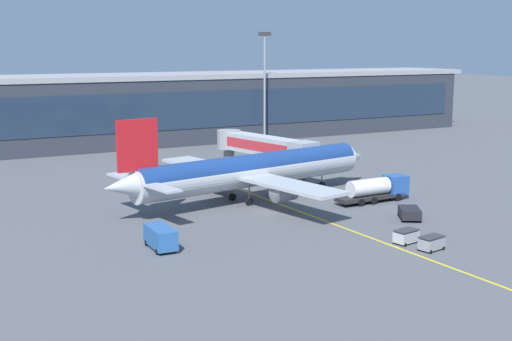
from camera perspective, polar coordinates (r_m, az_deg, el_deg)
name	(u,v)px	position (r m, az deg, el deg)	size (l,w,h in m)	color
ground_plane	(269,212)	(85.57, 1.08, -3.49)	(700.00, 700.00, 0.00)	#515459
apron_lead_in_line	(284,206)	(88.95, 2.39, -2.96)	(0.30, 80.00, 0.01)	yellow
terminal_building	(38,113)	(142.87, -17.71, 4.57)	(207.57, 19.94, 14.71)	#2D333D
main_airliner	(252,170)	(90.83, -0.37, 0.02)	(43.02, 34.24, 12.13)	#B2B7BC
jet_bridge	(261,146)	(106.52, 0.44, 2.07)	(7.53, 21.31, 6.87)	#B2B7BC
fuel_tanker	(377,189)	(92.44, 10.05, -1.50)	(10.86, 2.92, 3.25)	#232326
crew_van	(161,237)	(70.48, -7.95, -5.49)	(2.29, 5.07, 2.30)	#285B9E
pushback_tug	(410,212)	(83.88, 12.69, -3.43)	(3.97, 4.44, 1.40)	black
baggage_cart_0	(431,243)	(71.84, 14.42, -5.86)	(2.89, 2.04, 1.48)	gray
baggage_cart_1	(406,236)	(73.70, 12.42, -5.37)	(2.89, 2.04, 1.48)	#B2B7BC
apron_light_mast_0	(265,79)	(146.67, 0.73, 7.67)	(2.80, 0.50, 23.49)	gray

